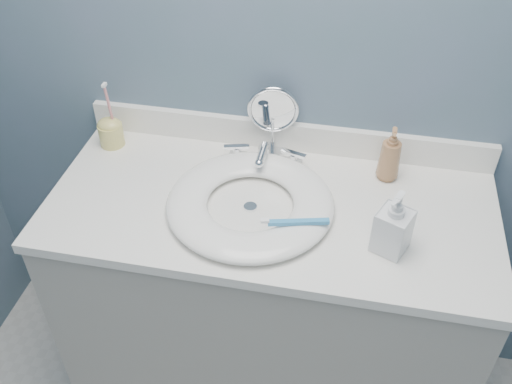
% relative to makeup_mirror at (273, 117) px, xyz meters
% --- Properties ---
extents(back_wall, '(2.20, 0.02, 2.40)m').
position_rel_makeup_mirror_xyz_m(back_wall, '(0.04, 0.04, 0.20)').
color(back_wall, '#49636D').
rests_on(back_wall, ground).
extents(vanity_cabinet, '(1.20, 0.55, 0.85)m').
position_rel_makeup_mirror_xyz_m(vanity_cabinet, '(0.04, -0.24, -0.58)').
color(vanity_cabinet, '#A29E94').
rests_on(vanity_cabinet, ground).
extents(countertop, '(1.22, 0.57, 0.03)m').
position_rel_makeup_mirror_xyz_m(countertop, '(0.04, -0.24, -0.14)').
color(countertop, white).
rests_on(countertop, vanity_cabinet).
extents(backsplash, '(1.22, 0.02, 0.09)m').
position_rel_makeup_mirror_xyz_m(backsplash, '(0.04, 0.02, -0.08)').
color(backsplash, white).
rests_on(backsplash, countertop).
extents(basin, '(0.45, 0.45, 0.04)m').
position_rel_makeup_mirror_xyz_m(basin, '(-0.01, -0.27, -0.10)').
color(basin, white).
rests_on(basin, countertop).
extents(drain, '(0.04, 0.04, 0.01)m').
position_rel_makeup_mirror_xyz_m(drain, '(-0.01, -0.27, -0.12)').
color(drain, silver).
rests_on(drain, countertop).
extents(faucet, '(0.25, 0.13, 0.07)m').
position_rel_makeup_mirror_xyz_m(faucet, '(-0.01, -0.07, -0.09)').
color(faucet, silver).
rests_on(faucet, countertop).
extents(makeup_mirror, '(0.15, 0.09, 0.22)m').
position_rel_makeup_mirror_xyz_m(makeup_mirror, '(0.00, 0.00, 0.00)').
color(makeup_mirror, silver).
rests_on(makeup_mirror, countertop).
extents(soap_bottle_amber, '(0.06, 0.06, 0.17)m').
position_rel_makeup_mirror_xyz_m(soap_bottle_amber, '(0.34, -0.06, -0.04)').
color(soap_bottle_amber, '#9D6E47').
rests_on(soap_bottle_amber, countertop).
extents(soap_bottle_clear, '(0.10, 0.11, 0.18)m').
position_rel_makeup_mirror_xyz_m(soap_bottle_clear, '(0.36, -0.35, -0.03)').
color(soap_bottle_clear, silver).
rests_on(soap_bottle_clear, countertop).
extents(toothbrush_holder, '(0.08, 0.08, 0.22)m').
position_rel_makeup_mirror_xyz_m(toothbrush_holder, '(-0.49, -0.06, -0.07)').
color(toothbrush_holder, '#D3C669').
rests_on(toothbrush_holder, countertop).
extents(toothbrush_lying, '(0.17, 0.06, 0.02)m').
position_rel_makeup_mirror_xyz_m(toothbrush_lying, '(0.12, -0.35, -0.08)').
color(toothbrush_lying, '#3588BF').
rests_on(toothbrush_lying, basin).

